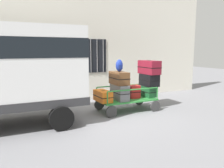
{
  "coord_description": "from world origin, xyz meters",
  "views": [
    {
      "loc": [
        -3.51,
        -7.05,
        2.25
      ],
      "look_at": [
        -0.22,
        0.07,
        1.05
      ],
      "focal_mm": 35.43,
      "sensor_mm": 36.0,
      "label": 1
    }
  ],
  "objects_px": {
    "suitcase_center_bottom": "(134,92)",
    "backpack": "(119,66)",
    "suitcase_midleft_middle": "(119,78)",
    "suitcase_midright_bottom": "(149,91)",
    "suitcase_midright_middle": "(149,80)",
    "van": "(0,66)",
    "suitcase_left_bottom": "(103,96)",
    "suitcase_midleft_bottom": "(120,92)",
    "luggage_cart": "(127,101)",
    "suitcase_midright_top": "(149,67)"
  },
  "relations": [
    {
      "from": "suitcase_midleft_middle",
      "to": "suitcase_midright_bottom",
      "type": "bearing_deg",
      "value": -2.21
    },
    {
      "from": "suitcase_midright_middle",
      "to": "backpack",
      "type": "height_order",
      "value": "backpack"
    },
    {
      "from": "suitcase_midright_top",
      "to": "backpack",
      "type": "distance_m",
      "value": 1.29
    },
    {
      "from": "suitcase_center_bottom",
      "to": "suitcase_left_bottom",
      "type": "bearing_deg",
      "value": -178.83
    },
    {
      "from": "suitcase_midright_middle",
      "to": "backpack",
      "type": "xyz_separation_m",
      "value": [
        -1.29,
        0.03,
        0.6
      ]
    },
    {
      "from": "van",
      "to": "suitcase_midleft_middle",
      "type": "height_order",
      "value": "van"
    },
    {
      "from": "suitcase_center_bottom",
      "to": "backpack",
      "type": "xyz_separation_m",
      "value": [
        -0.64,
        -0.01,
        1.01
      ]
    },
    {
      "from": "suitcase_midleft_middle",
      "to": "luggage_cart",
      "type": "bearing_deg",
      "value": -3.83
    },
    {
      "from": "van",
      "to": "suitcase_midright_middle",
      "type": "xyz_separation_m",
      "value": [
        5.15,
        0.06,
        -0.69
      ]
    },
    {
      "from": "luggage_cart",
      "to": "suitcase_center_bottom",
      "type": "distance_m",
      "value": 0.46
    },
    {
      "from": "suitcase_midleft_bottom",
      "to": "suitcase_center_bottom",
      "type": "xyz_separation_m",
      "value": [
        0.65,
        0.06,
        -0.04
      ]
    },
    {
      "from": "van",
      "to": "suitcase_midleft_middle",
      "type": "bearing_deg",
      "value": 1.26
    },
    {
      "from": "luggage_cart",
      "to": "suitcase_midright_bottom",
      "type": "bearing_deg",
      "value": -1.67
    },
    {
      "from": "suitcase_midleft_middle",
      "to": "suitcase_midright_middle",
      "type": "distance_m",
      "value": 1.31
    },
    {
      "from": "suitcase_left_bottom",
      "to": "van",
      "type": "bearing_deg",
      "value": -178.77
    },
    {
      "from": "suitcase_midleft_bottom",
      "to": "suitcase_midright_top",
      "type": "xyz_separation_m",
      "value": [
        1.3,
        0.04,
        0.87
      ]
    },
    {
      "from": "suitcase_midright_middle",
      "to": "suitcase_midright_top",
      "type": "bearing_deg",
      "value": 90.0
    },
    {
      "from": "suitcase_midright_middle",
      "to": "backpack",
      "type": "distance_m",
      "value": 1.42
    },
    {
      "from": "suitcase_center_bottom",
      "to": "suitcase_midright_top",
      "type": "bearing_deg",
      "value": -1.65
    },
    {
      "from": "luggage_cart",
      "to": "suitcase_midleft_bottom",
      "type": "height_order",
      "value": "suitcase_midleft_bottom"
    },
    {
      "from": "suitcase_midright_middle",
      "to": "van",
      "type": "bearing_deg",
      "value": -179.35
    },
    {
      "from": "van",
      "to": "backpack",
      "type": "height_order",
      "value": "van"
    },
    {
      "from": "van",
      "to": "suitcase_midleft_bottom",
      "type": "bearing_deg",
      "value": 0.52
    },
    {
      "from": "suitcase_left_bottom",
      "to": "backpack",
      "type": "bearing_deg",
      "value": 1.65
    },
    {
      "from": "suitcase_midright_top",
      "to": "backpack",
      "type": "height_order",
      "value": "backpack"
    },
    {
      "from": "suitcase_midleft_bottom",
      "to": "suitcase_center_bottom",
      "type": "bearing_deg",
      "value": 5.27
    },
    {
      "from": "luggage_cart",
      "to": "suitcase_midleft_middle",
      "type": "distance_m",
      "value": 0.94
    },
    {
      "from": "suitcase_center_bottom",
      "to": "van",
      "type": "bearing_deg",
      "value": -178.79
    },
    {
      "from": "suitcase_midleft_bottom",
      "to": "suitcase_center_bottom",
      "type": "distance_m",
      "value": 0.65
    },
    {
      "from": "suitcase_midleft_bottom",
      "to": "backpack",
      "type": "distance_m",
      "value": 0.97
    },
    {
      "from": "suitcase_midright_bottom",
      "to": "suitcase_midleft_bottom",
      "type": "bearing_deg",
      "value": 179.96
    },
    {
      "from": "luggage_cart",
      "to": "backpack",
      "type": "distance_m",
      "value": 1.37
    },
    {
      "from": "van",
      "to": "suitcase_midright_top",
      "type": "height_order",
      "value": "van"
    },
    {
      "from": "suitcase_midright_bottom",
      "to": "suitcase_left_bottom",
      "type": "bearing_deg",
      "value": 178.99
    },
    {
      "from": "suitcase_midright_bottom",
      "to": "suitcase_midright_top",
      "type": "xyz_separation_m",
      "value": [
        0.0,
        0.04,
        0.94
      ]
    },
    {
      "from": "suitcase_midleft_middle",
      "to": "suitcase_midright_top",
      "type": "distance_m",
      "value": 1.35
    },
    {
      "from": "suitcase_midright_bottom",
      "to": "backpack",
      "type": "distance_m",
      "value": 1.66
    },
    {
      "from": "luggage_cart",
      "to": "suitcase_midright_bottom",
      "type": "relative_size",
      "value": 3.81
    },
    {
      "from": "suitcase_center_bottom",
      "to": "backpack",
      "type": "distance_m",
      "value": 1.19
    },
    {
      "from": "suitcase_midleft_middle",
      "to": "backpack",
      "type": "distance_m",
      "value": 0.45
    },
    {
      "from": "suitcase_center_bottom",
      "to": "backpack",
      "type": "relative_size",
      "value": 1.12
    },
    {
      "from": "suitcase_left_bottom",
      "to": "suitcase_center_bottom",
      "type": "height_order",
      "value": "suitcase_center_bottom"
    },
    {
      "from": "suitcase_midleft_bottom",
      "to": "suitcase_midleft_middle",
      "type": "height_order",
      "value": "suitcase_midleft_middle"
    },
    {
      "from": "suitcase_center_bottom",
      "to": "backpack",
      "type": "bearing_deg",
      "value": -179.33
    },
    {
      "from": "suitcase_midleft_bottom",
      "to": "suitcase_midright_top",
      "type": "distance_m",
      "value": 1.56
    },
    {
      "from": "luggage_cart",
      "to": "suitcase_left_bottom",
      "type": "relative_size",
      "value": 2.56
    },
    {
      "from": "suitcase_midleft_middle",
      "to": "suitcase_midright_top",
      "type": "relative_size",
      "value": 0.92
    },
    {
      "from": "van",
      "to": "suitcase_midright_middle",
      "type": "relative_size",
      "value": 6.0
    },
    {
      "from": "suitcase_midleft_middle",
      "to": "suitcase_midleft_bottom",
      "type": "bearing_deg",
      "value": -90.0
    },
    {
      "from": "suitcase_midright_bottom",
      "to": "backpack",
      "type": "height_order",
      "value": "backpack"
    }
  ]
}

